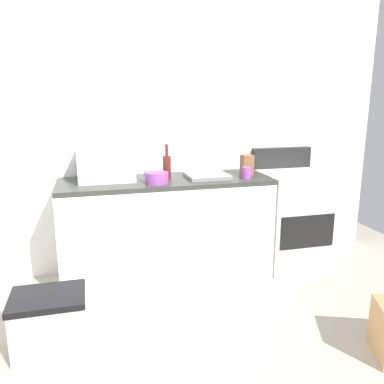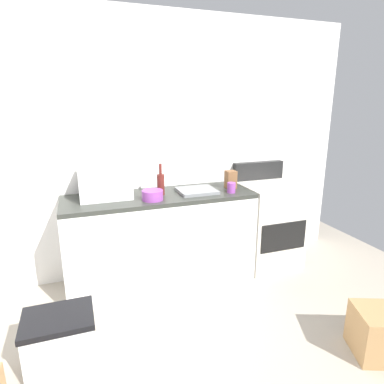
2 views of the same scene
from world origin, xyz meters
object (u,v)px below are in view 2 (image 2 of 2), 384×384
(wine_bottle, at_px, (161,184))
(storage_bin, at_px, (60,340))
(mixing_bowl, at_px, (153,195))
(stove_oven, at_px, (268,222))
(microwave, at_px, (105,183))
(coffee_mug, at_px, (231,188))
(knife_block, at_px, (231,180))

(wine_bottle, bearing_deg, storage_bin, -137.67)
(wine_bottle, relative_size, mixing_bowl, 1.58)
(stove_oven, bearing_deg, microwave, 177.52)
(coffee_mug, distance_m, storage_bin, 1.91)
(microwave, relative_size, knife_block, 2.56)
(stove_oven, height_order, wine_bottle, wine_bottle)
(wine_bottle, bearing_deg, stove_oven, 0.39)
(microwave, xyz_separation_m, wine_bottle, (0.50, -0.08, -0.03))
(stove_oven, xyz_separation_m, mixing_bowl, (-1.32, -0.15, 0.48))
(stove_oven, height_order, microwave, microwave)
(knife_block, height_order, storage_bin, knife_block)
(microwave, relative_size, coffee_mug, 4.60)
(stove_oven, xyz_separation_m, knife_block, (-0.47, -0.00, 0.52))
(mixing_bowl, relative_size, storage_bin, 0.41)
(wine_bottle, relative_size, coffee_mug, 3.00)
(coffee_mug, bearing_deg, mixing_bowl, 179.12)
(coffee_mug, relative_size, mixing_bowl, 0.53)
(knife_block, distance_m, storage_bin, 2.05)
(storage_bin, bearing_deg, microwave, 64.96)
(microwave, distance_m, knife_block, 1.24)
(storage_bin, bearing_deg, stove_oven, 21.99)
(coffee_mug, bearing_deg, microwave, 168.64)
(mixing_bowl, bearing_deg, microwave, 150.26)
(microwave, xyz_separation_m, storage_bin, (-0.44, -0.94, -0.84))
(microwave, xyz_separation_m, mixing_bowl, (0.39, -0.22, -0.09))
(mixing_bowl, xyz_separation_m, storage_bin, (-0.83, -0.72, -0.75))
(microwave, bearing_deg, knife_block, -3.47)
(wine_bottle, bearing_deg, mixing_bowl, -128.88)
(microwave, bearing_deg, mixing_bowl, -29.74)
(mixing_bowl, bearing_deg, knife_block, 9.89)
(microwave, distance_m, storage_bin, 1.34)
(coffee_mug, bearing_deg, storage_bin, -156.28)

